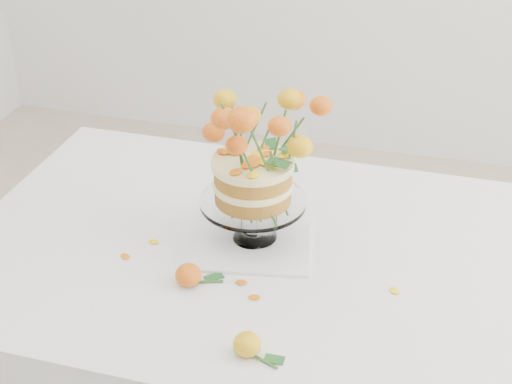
% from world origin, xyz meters
% --- Properties ---
extents(table, '(1.43, 0.93, 0.76)m').
position_xyz_m(table, '(0.00, 0.00, 0.67)').
color(table, tan).
rests_on(table, ground).
extents(napkin, '(0.31, 0.31, 0.01)m').
position_xyz_m(napkin, '(-0.04, 0.02, 0.76)').
color(napkin, white).
rests_on(napkin, table).
extents(cake_stand, '(0.24, 0.24, 0.22)m').
position_xyz_m(cake_stand, '(-0.04, 0.02, 0.91)').
color(cake_stand, white).
rests_on(cake_stand, napkin).
extents(rose_vase, '(0.34, 0.34, 0.42)m').
position_xyz_m(rose_vase, '(-0.03, 0.02, 1.00)').
color(rose_vase, white).
rests_on(rose_vase, table).
extents(loose_rose_near, '(0.09, 0.06, 0.05)m').
position_xyz_m(loose_rose_near, '(0.05, -0.34, 0.78)').
color(loose_rose_near, yellow).
rests_on(loose_rose_near, table).
extents(loose_rose_far, '(0.10, 0.06, 0.05)m').
position_xyz_m(loose_rose_far, '(-0.13, -0.17, 0.78)').
color(loose_rose_far, red).
rests_on(loose_rose_far, table).
extents(stray_petal_a, '(0.03, 0.02, 0.00)m').
position_xyz_m(stray_petal_a, '(-0.12, -0.10, 0.76)').
color(stray_petal_a, yellow).
rests_on(stray_petal_a, table).
extents(stray_petal_b, '(0.03, 0.02, 0.00)m').
position_xyz_m(stray_petal_b, '(-0.02, -0.14, 0.76)').
color(stray_petal_b, yellow).
rests_on(stray_petal_b, table).
extents(stray_petal_c, '(0.03, 0.02, 0.00)m').
position_xyz_m(stray_petal_c, '(0.02, -0.18, 0.76)').
color(stray_petal_c, yellow).
rests_on(stray_petal_c, table).
extents(stray_petal_d, '(0.03, 0.02, 0.00)m').
position_xyz_m(stray_petal_d, '(-0.26, -0.05, 0.76)').
color(stray_petal_d, yellow).
rests_on(stray_petal_d, table).
extents(stray_petal_e, '(0.03, 0.02, 0.00)m').
position_xyz_m(stray_petal_e, '(-0.30, -0.12, 0.76)').
color(stray_petal_e, yellow).
rests_on(stray_petal_e, table).
extents(stray_petal_f, '(0.03, 0.02, 0.00)m').
position_xyz_m(stray_petal_f, '(0.30, -0.08, 0.76)').
color(stray_petal_f, yellow).
rests_on(stray_petal_f, table).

